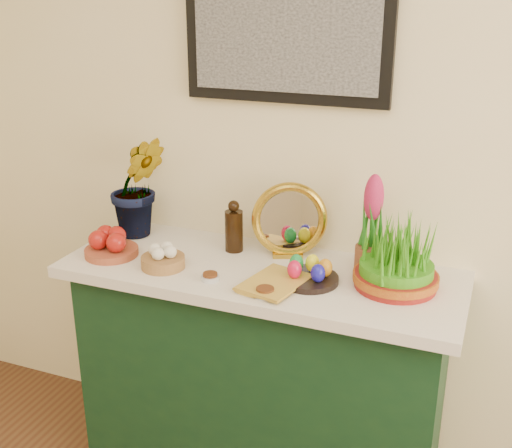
{
  "coord_description": "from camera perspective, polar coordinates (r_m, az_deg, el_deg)",
  "views": [
    {
      "loc": [
        0.45,
        0.09,
        1.82
      ],
      "look_at": [
        -0.3,
        1.95,
        1.07
      ],
      "focal_mm": 45.0,
      "sensor_mm": 36.0,
      "label": 1
    }
  ],
  "objects": [
    {
      "name": "sideboard",
      "position": [
        2.48,
        0.44,
        -13.71
      ],
      "size": [
        1.3,
        0.45,
        0.85
      ],
      "primitive_type": "cube",
      "color": "#13351A",
      "rests_on": "ground"
    },
    {
      "name": "tablecloth",
      "position": [
        2.26,
        0.47,
        -4.34
      ],
      "size": [
        1.4,
        0.55,
        0.04
      ],
      "primitive_type": "cube",
      "color": "silver",
      "rests_on": "sideboard"
    },
    {
      "name": "hyacinth_green",
      "position": [
        2.5,
        -10.52,
        4.72
      ],
      "size": [
        0.34,
        0.34,
        0.53
      ],
      "primitive_type": "imported",
      "rotation": [
        0.0,
        0.0,
        0.65
      ],
      "color": "#207019",
      "rests_on": "tablecloth"
    },
    {
      "name": "apple_bowl",
      "position": [
        2.39,
        -12.77,
        -1.8
      ],
      "size": [
        0.25,
        0.25,
        0.1
      ],
      "color": "#A44B2F",
      "rests_on": "tablecloth"
    },
    {
      "name": "garlic_basket",
      "position": [
        2.26,
        -8.28,
        -3.0
      ],
      "size": [
        0.2,
        0.2,
        0.09
      ],
      "color": "#A17241",
      "rests_on": "tablecloth"
    },
    {
      "name": "vinegar_cruet",
      "position": [
        2.36,
        -1.97,
        -0.42
      ],
      "size": [
        0.07,
        0.07,
        0.2
      ],
      "color": "black",
      "rests_on": "tablecloth"
    },
    {
      "name": "mirror",
      "position": [
        2.31,
        2.99,
        0.28
      ],
      "size": [
        0.28,
        0.16,
        0.28
      ],
      "color": "gold",
      "rests_on": "tablecloth"
    },
    {
      "name": "book",
      "position": [
        2.15,
        -0.28,
        -4.64
      ],
      "size": [
        0.2,
        0.26,
        0.03
      ],
      "primitive_type": "imported",
      "rotation": [
        0.0,
        0.0,
        -0.23
      ],
      "color": "gold",
      "rests_on": "tablecloth"
    },
    {
      "name": "spice_dish_left",
      "position": [
        2.16,
        -4.09,
        -4.71
      ],
      "size": [
        0.06,
        0.06,
        0.03
      ],
      "color": "silver",
      "rests_on": "tablecloth"
    },
    {
      "name": "spice_dish_right",
      "position": [
        2.05,
        0.81,
        -6.09
      ],
      "size": [
        0.07,
        0.07,
        0.03
      ],
      "color": "silver",
      "rests_on": "tablecloth"
    },
    {
      "name": "egg_plate",
      "position": [
        2.14,
        4.72,
        -4.4
      ],
      "size": [
        0.26,
        0.26,
        0.08
      ],
      "color": "black",
      "rests_on": "tablecloth"
    },
    {
      "name": "hyacinth_pink",
      "position": [
        2.21,
        10.26,
        -0.34
      ],
      "size": [
        0.11,
        0.11,
        0.34
      ],
      "color": "brown",
      "rests_on": "tablecloth"
    },
    {
      "name": "wheatgrass_sabzeh",
      "position": [
        2.12,
        12.43,
        -3.06
      ],
      "size": [
        0.28,
        0.28,
        0.23
      ],
      "color": "maroon",
      "rests_on": "tablecloth"
    }
  ]
}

